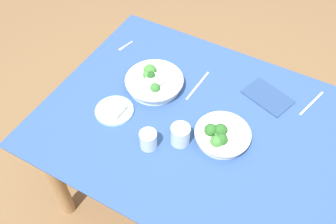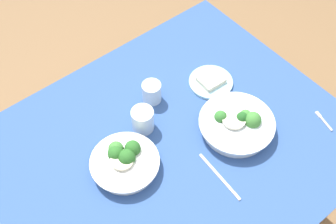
% 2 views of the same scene
% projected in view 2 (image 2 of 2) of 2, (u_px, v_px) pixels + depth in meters
% --- Properties ---
extents(dining_table, '(1.35, 1.05, 0.70)m').
position_uv_depth(dining_table, '(162.00, 166.00, 1.61)').
color(dining_table, '#2D4C84').
rests_on(dining_table, ground_plane).
extents(broccoli_bowl_far, '(0.24, 0.24, 0.08)m').
position_uv_depth(broccoli_bowl_far, '(125.00, 161.00, 1.48)').
color(broccoli_bowl_far, white).
rests_on(broccoli_bowl_far, dining_table).
extents(broccoli_bowl_near, '(0.28, 0.28, 0.09)m').
position_uv_depth(broccoli_bowl_near, '(237.00, 124.00, 1.57)').
color(broccoli_bowl_near, white).
rests_on(broccoli_bowl_near, dining_table).
extents(bread_side_plate, '(0.17, 0.17, 0.03)m').
position_uv_depth(bread_side_plate, '(211.00, 81.00, 1.72)').
color(bread_side_plate, '#99C6D1').
rests_on(bread_side_plate, dining_table).
extents(water_glass_center, '(0.08, 0.08, 0.09)m').
position_uv_depth(water_glass_center, '(143.00, 120.00, 1.56)').
color(water_glass_center, silver).
rests_on(water_glass_center, dining_table).
extents(water_glass_side, '(0.07, 0.07, 0.08)m').
position_uv_depth(water_glass_side, '(152.00, 92.00, 1.64)').
color(water_glass_side, silver).
rests_on(water_glass_side, dining_table).
extents(fork_by_near_bowl, '(0.03, 0.10, 0.00)m').
position_uv_depth(fork_by_near_bowl, '(323.00, 120.00, 1.61)').
color(fork_by_near_bowl, '#B7B7BC').
rests_on(fork_by_near_bowl, dining_table).
extents(table_knife_left, '(0.02, 0.21, 0.00)m').
position_uv_depth(table_knife_left, '(219.00, 176.00, 1.47)').
color(table_knife_left, '#B7B7BC').
rests_on(table_knife_left, dining_table).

